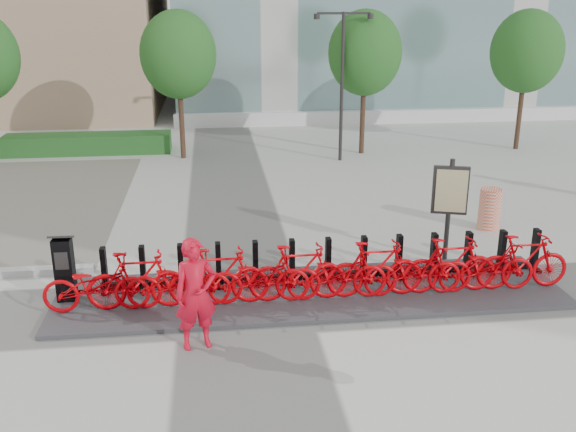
{
  "coord_description": "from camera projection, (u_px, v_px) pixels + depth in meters",
  "views": [
    {
      "loc": [
        -0.48,
        -10.71,
        5.33
      ],
      "look_at": [
        1.0,
        1.5,
        1.2
      ],
      "focal_mm": 40.0,
      "sensor_mm": 36.0,
      "label": 1
    }
  ],
  "objects": [
    {
      "name": "bike_0",
      "position": [
        96.0,
        285.0,
        11.31
      ],
      "size": [
        1.87,
        0.65,
        0.98
      ],
      "primitive_type": "imported",
      "rotation": [
        0.0,
        0.0,
        1.57
      ],
      "color": "#BD0007",
      "rests_on": "dock_pad"
    },
    {
      "name": "bike_8",
      "position": [
        413.0,
        270.0,
        11.96
      ],
      "size": [
        1.87,
        0.65,
        0.98
      ],
      "primitive_type": "imported",
      "rotation": [
        0.0,
        0.0,
        1.57
      ],
      "color": "#BD0007",
      "rests_on": "dock_pad"
    },
    {
      "name": "hedge_b",
      "position": [
        88.0,
        144.0,
        23.57
      ],
      "size": [
        6.0,
        1.2,
        0.7
      ],
      "primitive_type": "cube",
      "color": "#2E672F",
      "rests_on": "ground"
    },
    {
      "name": "tree_2",
      "position": [
        365.0,
        53.0,
        22.55
      ],
      "size": [
        2.6,
        2.6,
        5.1
      ],
      "color": "#4E3222",
      "rests_on": "ground"
    },
    {
      "name": "bike_5",
      "position": [
        298.0,
        273.0,
        11.7
      ],
      "size": [
        1.81,
        0.51,
        1.09
      ],
      "primitive_type": "imported",
      "rotation": [
        0.0,
        0.0,
        1.57
      ],
      "color": "#BD0007",
      "rests_on": "dock_pad"
    },
    {
      "name": "bike_1",
      "position": [
        138.0,
        280.0,
        11.37
      ],
      "size": [
        1.81,
        0.51,
        1.09
      ],
      "primitive_type": "imported",
      "rotation": [
        0.0,
        0.0,
        1.57
      ],
      "color": "#BD0007",
      "rests_on": "dock_pad"
    },
    {
      "name": "bike_6",
      "position": [
        337.0,
        273.0,
        11.8
      ],
      "size": [
        1.87,
        0.65,
        0.98
      ],
      "primitive_type": "imported",
      "rotation": [
        0.0,
        0.0,
        1.57
      ],
      "color": "#BD0007",
      "rests_on": "dock_pad"
    },
    {
      "name": "ground",
      "position": [
        244.0,
        305.0,
        11.83
      ],
      "size": [
        120.0,
        120.0,
        0.0
      ],
      "primitive_type": "plane",
      "color": "silver"
    },
    {
      "name": "bike_3",
      "position": [
        219.0,
        276.0,
        11.54
      ],
      "size": [
        1.81,
        0.51,
        1.09
      ],
      "primitive_type": "imported",
      "rotation": [
        0.0,
        0.0,
        1.57
      ],
      "color": "#BD0007",
      "rests_on": "dock_pad"
    },
    {
      "name": "bike_2",
      "position": [
        179.0,
        281.0,
        11.47
      ],
      "size": [
        1.87,
        0.65,
        0.98
      ],
      "primitive_type": "imported",
      "rotation": [
        0.0,
        0.0,
        1.57
      ],
      "color": "#BD0007",
      "rests_on": "dock_pad"
    },
    {
      "name": "dock_pad",
      "position": [
        311.0,
        293.0,
        12.25
      ],
      "size": [
        9.6,
        2.4,
        0.08
      ],
      "primitive_type": "cube",
      "color": "#3B3B3F",
      "rests_on": "ground"
    },
    {
      "name": "map_sign",
      "position": [
        450.0,
        195.0,
        13.37
      ],
      "size": [
        0.74,
        0.32,
        2.26
      ],
      "rotation": [
        0.0,
        0.0,
        -0.3
      ],
      "color": "black",
      "rests_on": "ground"
    },
    {
      "name": "bike_9",
      "position": [
        450.0,
        265.0,
        12.03
      ],
      "size": [
        1.81,
        0.51,
        1.09
      ],
      "primitive_type": "imported",
      "rotation": [
        0.0,
        0.0,
        1.57
      ],
      "color": "#BD0007",
      "rests_on": "dock_pad"
    },
    {
      "name": "tree_3",
      "position": [
        527.0,
        52.0,
        23.23
      ],
      "size": [
        2.6,
        2.6,
        5.1
      ],
      "color": "#4E3222",
      "rests_on": "ground"
    },
    {
      "name": "dock_rail_posts",
      "position": [
        329.0,
        260.0,
        12.6
      ],
      "size": [
        8.74,
        0.5,
        0.85
      ],
      "primitive_type": null,
      "color": "black",
      "rests_on": "dock_pad"
    },
    {
      "name": "streetlamp",
      "position": [
        342.0,
        70.0,
        21.64
      ],
      "size": [
        2.0,
        0.2,
        5.0
      ],
      "color": "black",
      "rests_on": "ground"
    },
    {
      "name": "bike_10",
      "position": [
        486.0,
        266.0,
        12.13
      ],
      "size": [
        1.87,
        0.65,
        0.98
      ],
      "primitive_type": "imported",
      "rotation": [
        0.0,
        0.0,
        1.57
      ],
      "color": "#BD0007",
      "rests_on": "dock_pad"
    },
    {
      "name": "bike_4",
      "position": [
        259.0,
        277.0,
        11.64
      ],
      "size": [
        1.87,
        0.65,
        0.98
      ],
      "primitive_type": "imported",
      "rotation": [
        0.0,
        0.0,
        1.57
      ],
      "color": "#BD0007",
      "rests_on": "dock_pad"
    },
    {
      "name": "worker_red",
      "position": [
        196.0,
        294.0,
        10.15
      ],
      "size": [
        0.76,
        0.6,
        1.85
      ],
      "primitive_type": "imported",
      "rotation": [
        0.0,
        0.0,
        0.25
      ],
      "color": "red",
      "rests_on": "ground"
    },
    {
      "name": "bike_11",
      "position": [
        523.0,
        262.0,
        12.19
      ],
      "size": [
        1.81,
        0.51,
        1.09
      ],
      "primitive_type": "imported",
      "rotation": [
        0.0,
        0.0,
        1.57
      ],
      "color": "#BD0007",
      "rests_on": "dock_pad"
    },
    {
      "name": "tree_1",
      "position": [
        178.0,
        55.0,
        21.81
      ],
      "size": [
        2.6,
        2.6,
        5.1
      ],
      "color": "#4E3222",
      "rests_on": "ground"
    },
    {
      "name": "bike_7",
      "position": [
        375.0,
        269.0,
        11.86
      ],
      "size": [
        1.81,
        0.51,
        1.09
      ],
      "primitive_type": "imported",
      "rotation": [
        0.0,
        0.0,
        1.57
      ],
      "color": "#BD0007",
      "rests_on": "dock_pad"
    },
    {
      "name": "kiosk",
      "position": [
        64.0,
        268.0,
        11.7
      ],
      "size": [
        0.41,
        0.34,
        1.31
      ],
      "rotation": [
        0.0,
        0.0,
        -0.02
      ],
      "color": "black",
      "rests_on": "dock_pad"
    },
    {
      "name": "construction_barrel",
      "position": [
        490.0,
        209.0,
        15.64
      ],
      "size": [
        0.67,
        0.67,
        1.02
      ],
      "primitive_type": "cylinder",
      "rotation": [
        0.0,
        0.0,
        0.31
      ],
      "color": "red",
      "rests_on": "ground"
    }
  ]
}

